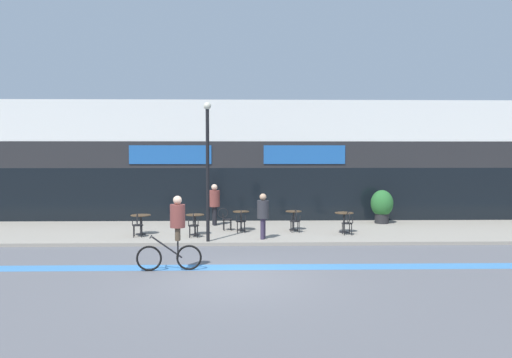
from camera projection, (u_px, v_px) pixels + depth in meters
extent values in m
plane|color=#5B5B60|center=(233.00, 279.00, 12.67)|extent=(120.00, 120.00, 0.00)
cube|color=gray|center=(237.00, 232.00, 19.90)|extent=(40.00, 5.50, 0.12)
cube|color=silver|center=(238.00, 161.00, 24.50)|extent=(40.00, 4.00, 5.59)
cube|color=black|center=(238.00, 194.00, 22.61)|extent=(38.80, 0.10, 2.40)
cube|color=#232326|center=(238.00, 155.00, 22.53)|extent=(39.20, 0.14, 1.20)
cube|color=#1E56A3|center=(170.00, 155.00, 22.39)|extent=(3.69, 0.08, 0.84)
cube|color=#1E56A3|center=(304.00, 155.00, 22.54)|extent=(3.69, 0.08, 0.84)
cube|color=#3D7AB7|center=(234.00, 267.00, 13.99)|extent=(36.00, 0.70, 0.01)
cylinder|color=black|center=(141.00, 234.00, 18.87)|extent=(0.41, 0.41, 0.02)
cylinder|color=black|center=(141.00, 225.00, 18.85)|extent=(0.07, 0.07, 0.72)
cylinder|color=#4C3823|center=(141.00, 215.00, 18.83)|extent=(0.75, 0.75, 0.02)
cylinder|color=black|center=(195.00, 235.00, 18.77)|extent=(0.38, 0.38, 0.02)
cylinder|color=black|center=(195.00, 225.00, 18.75)|extent=(0.07, 0.07, 0.75)
cylinder|color=#4C3823|center=(195.00, 215.00, 18.73)|extent=(0.68, 0.68, 0.02)
cylinder|color=black|center=(241.00, 230.00, 19.88)|extent=(0.36, 0.36, 0.02)
cylinder|color=black|center=(241.00, 221.00, 19.86)|extent=(0.07, 0.07, 0.74)
cylinder|color=#4C3823|center=(241.00, 212.00, 19.84)|extent=(0.66, 0.66, 0.02)
cylinder|color=black|center=(293.00, 230.00, 19.93)|extent=(0.35, 0.35, 0.02)
cylinder|color=black|center=(294.00, 221.00, 19.91)|extent=(0.07, 0.07, 0.74)
cylinder|color=#4C3823|center=(294.00, 211.00, 19.89)|extent=(0.63, 0.63, 0.02)
cylinder|color=black|center=(344.00, 232.00, 19.35)|extent=(0.40, 0.40, 0.02)
cylinder|color=black|center=(344.00, 223.00, 19.33)|extent=(0.07, 0.07, 0.75)
cylinder|color=#4C3823|center=(344.00, 213.00, 19.30)|extent=(0.72, 0.72, 0.02)
cylinder|color=black|center=(138.00, 225.00, 18.30)|extent=(0.44, 0.44, 0.03)
cylinder|color=black|center=(134.00, 231.00, 18.43)|extent=(0.03, 0.03, 0.42)
cylinder|color=black|center=(142.00, 231.00, 18.47)|extent=(0.03, 0.03, 0.42)
cylinder|color=black|center=(134.00, 232.00, 18.15)|extent=(0.03, 0.03, 0.42)
cylinder|color=black|center=(141.00, 232.00, 18.19)|extent=(0.03, 0.03, 0.42)
torus|color=black|center=(137.00, 219.00, 18.11)|extent=(0.07, 0.41, 0.41)
cylinder|color=black|center=(132.00, 222.00, 18.10)|extent=(0.03, 0.03, 0.23)
cylinder|color=black|center=(142.00, 222.00, 18.14)|extent=(0.03, 0.03, 0.23)
cylinder|color=black|center=(194.00, 226.00, 18.20)|extent=(0.42, 0.42, 0.03)
cylinder|color=black|center=(190.00, 231.00, 18.34)|extent=(0.03, 0.03, 0.42)
cylinder|color=black|center=(198.00, 231.00, 18.36)|extent=(0.03, 0.03, 0.42)
cylinder|color=black|center=(190.00, 232.00, 18.06)|extent=(0.03, 0.03, 0.42)
cylinder|color=black|center=(197.00, 232.00, 18.08)|extent=(0.03, 0.03, 0.42)
torus|color=black|center=(193.00, 219.00, 18.01)|extent=(0.05, 0.41, 0.41)
cylinder|color=black|center=(189.00, 223.00, 18.01)|extent=(0.03, 0.03, 0.23)
cylinder|color=black|center=(198.00, 223.00, 18.03)|extent=(0.03, 0.03, 0.23)
cylinder|color=black|center=(241.00, 221.00, 19.31)|extent=(0.42, 0.42, 0.03)
cylinder|color=black|center=(237.00, 227.00, 19.45)|extent=(0.03, 0.03, 0.42)
cylinder|color=black|center=(244.00, 227.00, 19.47)|extent=(0.03, 0.03, 0.42)
cylinder|color=black|center=(237.00, 228.00, 19.17)|extent=(0.03, 0.03, 0.42)
cylinder|color=black|center=(245.00, 228.00, 19.19)|extent=(0.03, 0.03, 0.42)
torus|color=black|center=(241.00, 215.00, 19.13)|extent=(0.04, 0.41, 0.41)
cylinder|color=black|center=(237.00, 219.00, 19.12)|extent=(0.03, 0.03, 0.23)
cylinder|color=black|center=(246.00, 219.00, 19.14)|extent=(0.03, 0.03, 0.23)
cylinder|color=black|center=(227.00, 219.00, 19.84)|extent=(0.45, 0.45, 0.03)
cylinder|color=black|center=(230.00, 224.00, 20.02)|extent=(0.03, 0.03, 0.42)
cylinder|color=black|center=(231.00, 225.00, 19.74)|extent=(0.03, 0.03, 0.42)
cylinder|color=black|center=(223.00, 225.00, 19.97)|extent=(0.03, 0.03, 0.42)
cylinder|color=black|center=(224.00, 226.00, 19.70)|extent=(0.03, 0.03, 0.42)
torus|color=black|center=(223.00, 213.00, 19.80)|extent=(0.41, 0.09, 0.41)
cylinder|color=black|center=(223.00, 216.00, 19.98)|extent=(0.03, 0.03, 0.23)
cylinder|color=black|center=(223.00, 217.00, 19.64)|extent=(0.03, 0.03, 0.23)
cylinder|color=black|center=(295.00, 221.00, 19.36)|extent=(0.43, 0.43, 0.03)
cylinder|color=black|center=(291.00, 226.00, 19.50)|extent=(0.03, 0.03, 0.42)
cylinder|color=black|center=(298.00, 226.00, 19.53)|extent=(0.03, 0.03, 0.42)
cylinder|color=black|center=(292.00, 227.00, 19.22)|extent=(0.03, 0.03, 0.42)
cylinder|color=black|center=(299.00, 227.00, 19.25)|extent=(0.03, 0.03, 0.42)
torus|color=black|center=(296.00, 215.00, 19.18)|extent=(0.06, 0.41, 0.41)
cylinder|color=black|center=(291.00, 219.00, 19.17)|extent=(0.03, 0.03, 0.23)
cylinder|color=black|center=(300.00, 218.00, 19.20)|extent=(0.03, 0.03, 0.23)
cylinder|color=black|center=(347.00, 223.00, 18.77)|extent=(0.43, 0.43, 0.03)
cylinder|color=black|center=(342.00, 229.00, 18.91)|extent=(0.03, 0.03, 0.42)
cylinder|color=black|center=(349.00, 229.00, 18.94)|extent=(0.03, 0.03, 0.42)
cylinder|color=black|center=(344.00, 230.00, 18.63)|extent=(0.03, 0.03, 0.42)
cylinder|color=black|center=(352.00, 230.00, 18.66)|extent=(0.03, 0.03, 0.42)
torus|color=black|center=(348.00, 217.00, 18.59)|extent=(0.06, 0.41, 0.41)
cylinder|color=black|center=(344.00, 221.00, 18.58)|extent=(0.03, 0.03, 0.23)
cylinder|color=black|center=(353.00, 220.00, 18.61)|extent=(0.03, 0.03, 0.23)
cylinder|color=#232326|center=(382.00, 218.00, 21.82)|extent=(0.61, 0.61, 0.47)
ellipsoid|color=#28662D|center=(382.00, 203.00, 21.79)|extent=(0.97, 0.97, 1.16)
cylinder|color=black|center=(208.00, 175.00, 17.28)|extent=(0.12, 0.12, 4.63)
sphere|color=beige|center=(207.00, 106.00, 17.15)|extent=(0.26, 0.26, 0.26)
torus|color=black|center=(149.00, 258.00, 13.54)|extent=(0.70, 0.11, 0.70)
torus|color=black|center=(189.00, 258.00, 13.66)|extent=(0.70, 0.11, 0.70)
cylinder|color=black|center=(167.00, 247.00, 13.58)|extent=(0.84, 0.11, 0.63)
cylinder|color=black|center=(178.00, 249.00, 13.61)|extent=(0.04, 0.04, 0.49)
cylinder|color=black|center=(151.00, 237.00, 13.52)|extent=(0.07, 0.48, 0.03)
cylinder|color=#4C3D2D|center=(178.00, 234.00, 13.51)|extent=(0.15, 0.15, 0.35)
cylinder|color=#4C3D2D|center=(178.00, 233.00, 13.67)|extent=(0.15, 0.15, 0.35)
cylinder|color=brown|center=(178.00, 216.00, 13.56)|extent=(0.44, 0.44, 0.63)
sphere|color=beige|center=(177.00, 200.00, 13.54)|extent=(0.24, 0.24, 0.24)
cylinder|color=#382D47|center=(262.00, 229.00, 17.79)|extent=(0.18, 0.18, 0.74)
cylinder|color=#382D47|center=(264.00, 228.00, 17.94)|extent=(0.18, 0.18, 0.74)
cylinder|color=#2D2D33|center=(263.00, 209.00, 17.83)|extent=(0.53, 0.53, 0.65)
sphere|color=tan|center=(263.00, 197.00, 17.80)|extent=(0.24, 0.24, 0.24)
cylinder|color=black|center=(215.00, 216.00, 21.14)|extent=(0.19, 0.19, 0.80)
cylinder|color=black|center=(214.00, 216.00, 21.30)|extent=(0.19, 0.19, 0.80)
cylinder|color=brown|center=(214.00, 198.00, 21.18)|extent=(0.56, 0.56, 0.70)
sphere|color=beige|center=(214.00, 187.00, 21.15)|extent=(0.26, 0.26, 0.26)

